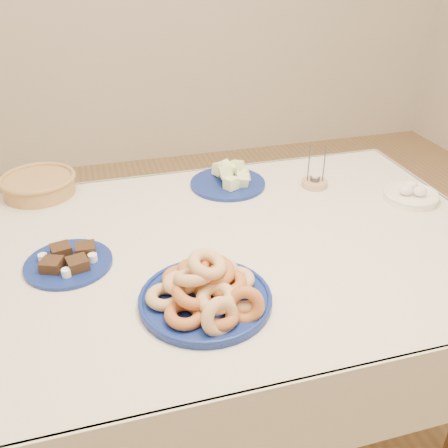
{
  "coord_description": "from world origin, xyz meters",
  "views": [
    {
      "loc": [
        -0.33,
        -1.21,
        1.56
      ],
      "look_at": [
        0.0,
        -0.05,
        0.85
      ],
      "focal_mm": 40.0,
      "sensor_mm": 36.0,
      "label": 1
    }
  ],
  "objects_px": {
    "egg_bowl": "(411,195)",
    "dining_table": "(220,273)",
    "brownie_plate": "(69,261)",
    "melon_plate": "(230,178)",
    "wicker_basket": "(39,184)",
    "donut_platter": "(207,292)",
    "candle_holder": "(315,182)"
  },
  "relations": [
    {
      "from": "dining_table",
      "to": "brownie_plate",
      "type": "distance_m",
      "value": 0.45
    },
    {
      "from": "dining_table",
      "to": "donut_platter",
      "type": "relative_size",
      "value": 4.32
    },
    {
      "from": "dining_table",
      "to": "melon_plate",
      "type": "relative_size",
      "value": 5.39
    },
    {
      "from": "dining_table",
      "to": "brownie_plate",
      "type": "height_order",
      "value": "brownie_plate"
    },
    {
      "from": "brownie_plate",
      "to": "wicker_basket",
      "type": "xyz_separation_m",
      "value": [
        -0.09,
        0.49,
        0.02
      ]
    },
    {
      "from": "donut_platter",
      "to": "egg_bowl",
      "type": "xyz_separation_m",
      "value": [
        0.82,
        0.36,
        -0.02
      ]
    },
    {
      "from": "brownie_plate",
      "to": "donut_platter",
      "type": "bearing_deg",
      "value": -39.2
    },
    {
      "from": "donut_platter",
      "to": "dining_table",
      "type": "bearing_deg",
      "value": 68.35
    },
    {
      "from": "wicker_basket",
      "to": "candle_holder",
      "type": "xyz_separation_m",
      "value": [
        0.97,
        -0.21,
        -0.02
      ]
    },
    {
      "from": "donut_platter",
      "to": "brownie_plate",
      "type": "distance_m",
      "value": 0.43
    },
    {
      "from": "wicker_basket",
      "to": "candle_holder",
      "type": "height_order",
      "value": "candle_holder"
    },
    {
      "from": "donut_platter",
      "to": "candle_holder",
      "type": "distance_m",
      "value": 0.77
    },
    {
      "from": "melon_plate",
      "to": "wicker_basket",
      "type": "height_order",
      "value": "melon_plate"
    },
    {
      "from": "donut_platter",
      "to": "brownie_plate",
      "type": "height_order",
      "value": "donut_platter"
    },
    {
      "from": "brownie_plate",
      "to": "melon_plate",
      "type": "bearing_deg",
      "value": 32.9
    },
    {
      "from": "dining_table",
      "to": "wicker_basket",
      "type": "xyz_separation_m",
      "value": [
        -0.53,
        0.5,
        0.14
      ]
    },
    {
      "from": "dining_table",
      "to": "egg_bowl",
      "type": "distance_m",
      "value": 0.74
    },
    {
      "from": "dining_table",
      "to": "wicker_basket",
      "type": "relative_size",
      "value": 5.92
    },
    {
      "from": "candle_holder",
      "to": "donut_platter",
      "type": "bearing_deg",
      "value": -134.81
    },
    {
      "from": "donut_platter",
      "to": "candle_holder",
      "type": "height_order",
      "value": "candle_holder"
    },
    {
      "from": "melon_plate",
      "to": "egg_bowl",
      "type": "height_order",
      "value": "melon_plate"
    },
    {
      "from": "donut_platter",
      "to": "melon_plate",
      "type": "height_order",
      "value": "donut_platter"
    },
    {
      "from": "melon_plate",
      "to": "candle_holder",
      "type": "height_order",
      "value": "candle_holder"
    },
    {
      "from": "donut_platter",
      "to": "melon_plate",
      "type": "distance_m",
      "value": 0.69
    },
    {
      "from": "donut_platter",
      "to": "brownie_plate",
      "type": "xyz_separation_m",
      "value": [
        -0.33,
        0.27,
        -0.02
      ]
    },
    {
      "from": "melon_plate",
      "to": "brownie_plate",
      "type": "xyz_separation_m",
      "value": [
        -0.58,
        -0.37,
        -0.01
      ]
    },
    {
      "from": "dining_table",
      "to": "egg_bowl",
      "type": "bearing_deg",
      "value": 7.76
    },
    {
      "from": "brownie_plate",
      "to": "wicker_basket",
      "type": "bearing_deg",
      "value": 100.78
    },
    {
      "from": "egg_bowl",
      "to": "dining_table",
      "type": "bearing_deg",
      "value": -172.24
    },
    {
      "from": "candle_holder",
      "to": "egg_bowl",
      "type": "bearing_deg",
      "value": -34.85
    },
    {
      "from": "candle_holder",
      "to": "egg_bowl",
      "type": "relative_size",
      "value": 0.7
    },
    {
      "from": "dining_table",
      "to": "melon_plate",
      "type": "bearing_deg",
      "value": 69.37
    }
  ]
}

